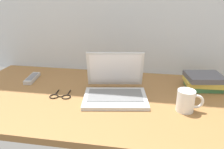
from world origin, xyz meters
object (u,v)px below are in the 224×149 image
Objects in this scene: laptop at (115,87)px; coffee_mug at (186,100)px; remote_control_near at (32,78)px; book_stack at (204,81)px; eyeglasses at (60,96)px.

laptop is 0.35m from coffee_mug.
remote_control_near is (-0.87, 0.22, -0.04)m from coffee_mug.
book_stack is at bearing 20.59° from laptop.
book_stack is at bearing 2.74° from remote_control_near.
remote_control_near is (-0.53, 0.13, -0.03)m from laptop.
laptop is at bearing -13.45° from remote_control_near.
remote_control_near reaches higher than eyeglasses.
remote_control_near is at bearing -177.26° from book_stack.
laptop is 3.02× the size of eyeglasses.
laptop is at bearing 163.97° from coffee_mug.
book_stack is (0.13, 0.27, -0.01)m from coffee_mug.
laptop reaches higher than coffee_mug.
coffee_mug is (0.33, -0.10, 0.00)m from laptop.
coffee_mug reaches higher than remote_control_near.
coffee_mug reaches higher than book_stack.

